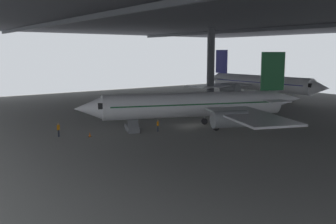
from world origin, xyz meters
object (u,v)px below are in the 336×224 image
airplane_distant (258,83)px  traffic_cone_orange (90,135)px  boarding_stairs (132,125)px  crew_worker_near_nose (58,129)px  crew_worker_by_stairs (158,125)px  airplane_main (198,105)px

airplane_distant → traffic_cone_orange: bearing=-72.3°
boarding_stairs → crew_worker_near_nose: 9.40m
boarding_stairs → traffic_cone_orange: 6.10m
boarding_stairs → crew_worker_by_stairs: boarding_stairs is taller
airplane_distant → traffic_cone_orange: 51.41m
boarding_stairs → crew_worker_near_nose: (-2.12, -9.15, 0.29)m
crew_worker_near_nose → traffic_cone_orange: size_ratio=2.90×
crew_worker_by_stairs → airplane_distant: bearing=113.9°
airplane_main → airplane_distant: airplane_distant is taller
crew_worker_by_stairs → traffic_cone_orange: size_ratio=2.59×
crew_worker_near_nose → crew_worker_by_stairs: crew_worker_near_nose is taller
airplane_main → crew_worker_by_stairs: bearing=-102.8°
crew_worker_by_stairs → boarding_stairs: bearing=-134.8°
boarding_stairs → airplane_distant: (-15.44, 42.81, 2.63)m
airplane_main → crew_worker_near_nose: (-5.87, -17.38, -2.24)m
traffic_cone_orange → crew_worker_near_nose: bearing=-126.4°
airplane_main → airplane_distant: 39.56m
airplane_main → traffic_cone_orange: (-3.60, -14.30, -2.94)m
traffic_cone_orange → crew_worker_by_stairs: bearing=74.9°
boarding_stairs → crew_worker_by_stairs: 3.49m
airplane_main → airplane_distant: bearing=119.0°
airplane_main → crew_worker_near_nose: airplane_main is taller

